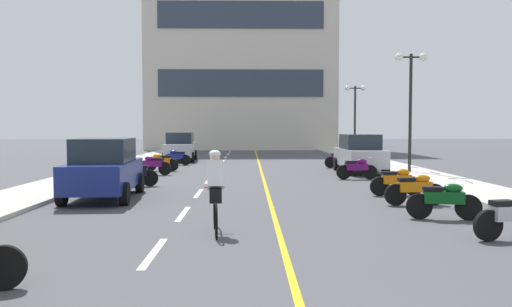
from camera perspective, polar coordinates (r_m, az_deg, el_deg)
The scene contains 31 objects.
ground_plane at distance 23.92m, azimuth 0.06°, elevation -2.26°, with size 140.00×140.00×0.00m, color #47474C.
curb_left at distance 27.75m, azimuth -15.08°, elevation -1.51°, with size 2.40×72.00×0.12m, color #B7B2A8.
curb_right at distance 27.94m, azimuth 14.90°, elevation -1.48°, with size 2.40×72.00×0.12m, color #B7B2A8.
lane_dash_1 at distance 9.22m, azimuth -11.19°, elevation -10.66°, with size 0.14×2.20×0.01m, color silver.
lane_dash_2 at distance 13.10m, azimuth -8.02°, elevation -6.58°, with size 0.14×2.20×0.01m, color silver.
lane_dash_3 at distance 17.03m, azimuth -6.33°, elevation -4.37°, with size 0.14×2.20×0.01m, color silver.
lane_dash_4 at distance 20.99m, azimuth -5.28°, elevation -2.98°, with size 0.14×2.20×0.01m, color silver.
lane_dash_5 at distance 24.96m, azimuth -4.57°, elevation -2.04°, with size 0.14×2.20×0.01m, color silver.
lane_dash_6 at distance 28.94m, azimuth -4.05°, elevation -1.36°, with size 0.14×2.20×0.01m, color silver.
lane_dash_7 at distance 32.93m, azimuth -3.66°, elevation -0.84°, with size 0.14×2.20×0.01m, color silver.
lane_dash_8 at distance 36.91m, azimuth -3.35°, elevation -0.43°, with size 0.14×2.20×0.01m, color silver.
lane_dash_9 at distance 40.90m, azimuth -3.11°, elevation -0.10°, with size 0.14×2.20×0.01m, color silver.
lane_dash_10 at distance 44.90m, azimuth -2.90°, elevation 0.17°, with size 0.14×2.20×0.01m, color silver.
lane_dash_11 at distance 48.89m, azimuth -2.73°, elevation 0.39°, with size 0.14×2.20×0.01m, color silver.
centre_line_yellow at distance 26.91m, azimuth 0.50°, elevation -1.67°, with size 0.12×66.00×0.01m, color gold.
office_building at distance 52.50m, azimuth -1.62°, elevation 11.88°, with size 18.05×8.19×20.67m.
street_lamp_mid at distance 24.84m, azimuth 16.66°, elevation 7.15°, with size 1.46×0.36×5.40m.
street_lamp_far at distance 37.10m, azimuth 10.85°, elevation 5.33°, with size 1.46×0.36×4.94m.
parked_car_near at distance 16.25m, azimuth -16.38°, elevation -1.58°, with size 2.13×4.30×1.82m.
parked_car_mid at distance 24.95m, azimuth 11.35°, elevation 0.01°, with size 1.98×4.23×1.82m.
parked_car_far at distance 33.14m, azimuth -8.34°, elevation 0.74°, with size 2.06×4.27×1.82m.
motorcycle_3 at distance 12.87m, azimuth 20.01°, elevation -4.78°, with size 1.69×0.61×0.92m.
motorcycle_4 at distance 14.94m, azimuth 17.15°, elevation -3.69°, with size 1.70×0.60×0.92m.
motorcycle_5 at distance 16.87m, azimuth 15.26°, elevation -2.92°, with size 1.70×0.60×0.92m.
motorcycle_6 at distance 19.37m, azimuth -13.23°, elevation -2.15°, with size 1.70×0.60×0.92m.
motorcycle_7 at distance 21.77m, azimuth 11.07°, elevation -1.57°, with size 1.70×0.60×0.92m.
motorcycle_8 at distance 23.79m, azimuth -11.24°, elevation -1.20°, with size 1.67×0.69×0.92m.
motorcycle_9 at distance 25.76m, azimuth -10.40°, elevation -0.88°, with size 1.70×0.60×0.92m.
motorcycle_10 at distance 27.74m, azimuth 9.27°, elevation -0.60°, with size 1.69×0.60×0.92m.
motorcycle_11 at distance 29.73m, azimuth -8.77°, elevation -0.36°, with size 1.67×0.71×0.92m.
cyclist_rider at distance 10.57m, azimuth -4.51°, elevation -3.99°, with size 0.43×1.77×1.71m.
Camera 1 is at (-0.37, -2.81, 2.16)m, focal length 36.35 mm.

